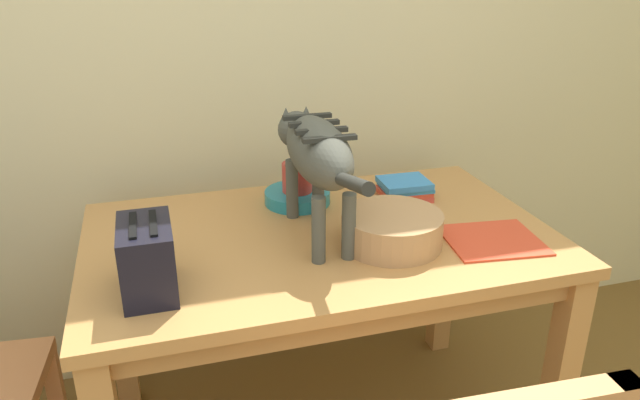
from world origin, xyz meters
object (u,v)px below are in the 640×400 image
at_px(wicker_basket, 392,229).
at_px(saucer_bowl, 297,197).
at_px(magazine, 492,240).
at_px(coffee_mug, 298,177).
at_px(toaster, 147,259).
at_px(book_stack, 404,189).
at_px(dining_table, 320,262).
at_px(cat, 316,152).

bearing_deg(wicker_basket, saucer_bowl, 115.98).
bearing_deg(magazine, wicker_basket, 174.34).
bearing_deg(magazine, coffee_mug, 143.71).
xyz_separation_m(saucer_bowl, wicker_basket, (0.17, -0.35, 0.03)).
relative_size(coffee_mug, toaster, 0.69).
height_order(saucer_bowl, toaster, toaster).
bearing_deg(saucer_bowl, magazine, -42.74).
relative_size(saucer_bowl, book_stack, 1.20).
xyz_separation_m(coffee_mug, magazine, (0.44, -0.41, -0.08)).
height_order(magazine, book_stack, book_stack).
distance_m(dining_table, book_stack, 0.39).
distance_m(coffee_mug, wicker_basket, 0.39).
height_order(book_stack, toaster, toaster).
xyz_separation_m(cat, coffee_mug, (0.01, 0.22, -0.15)).
bearing_deg(coffee_mug, book_stack, -10.12).
bearing_deg(book_stack, wicker_basket, -119.64).
relative_size(cat, toaster, 3.47).
bearing_deg(wicker_basket, coffee_mug, 115.54).
distance_m(dining_table, coffee_mug, 0.29).
distance_m(cat, toaster, 0.52).
height_order(dining_table, wicker_basket, wicker_basket).
relative_size(coffee_mug, wicker_basket, 0.50).
distance_m(dining_table, magazine, 0.49).
relative_size(book_stack, wicker_basket, 0.63).
distance_m(coffee_mug, magazine, 0.61).
xyz_separation_m(coffee_mug, wicker_basket, (0.17, -0.35, -0.04)).
xyz_separation_m(book_stack, wicker_basket, (-0.17, -0.29, 0.01)).
distance_m(saucer_bowl, coffee_mug, 0.07).
xyz_separation_m(saucer_bowl, book_stack, (0.34, -0.06, 0.01)).
bearing_deg(saucer_bowl, cat, -90.68).
bearing_deg(toaster, book_stack, 24.24).
relative_size(dining_table, cat, 1.87).
xyz_separation_m(wicker_basket, toaster, (-0.63, -0.07, 0.04)).
distance_m(cat, wicker_basket, 0.29).
bearing_deg(cat, wicker_basket, -36.29).
distance_m(cat, book_stack, 0.43).
distance_m(coffee_mug, book_stack, 0.35).
bearing_deg(saucer_bowl, book_stack, -10.02).
bearing_deg(book_stack, saucer_bowl, 169.98).
bearing_deg(toaster, coffee_mug, 42.11).
height_order(saucer_bowl, wicker_basket, wicker_basket).
relative_size(dining_table, magazine, 5.13).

